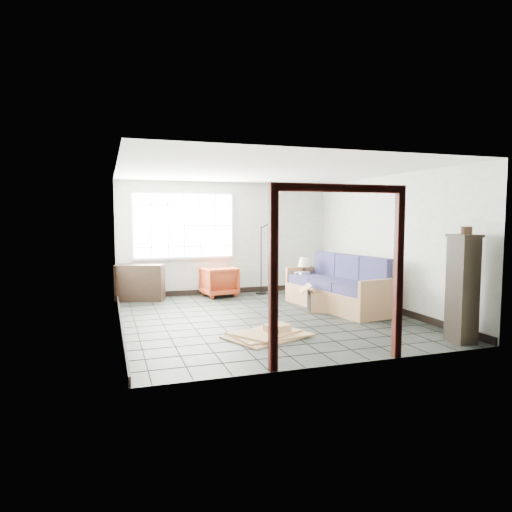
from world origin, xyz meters
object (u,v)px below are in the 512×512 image
object	(u,v)px
futon_sofa	(340,289)
side_table	(302,280)
armchair	(219,280)
tall_shelf	(462,288)

from	to	relation	value
futon_sofa	side_table	bearing A→B (deg)	100.49
armchair	tall_shelf	size ratio (longest dim) A/B	0.48
futon_sofa	tall_shelf	distance (m)	2.80
futon_sofa	armchair	xyz separation A→B (m)	(-1.95, 2.08, -0.01)
armchair	side_table	xyz separation A→B (m)	(1.57, -1.07, 0.07)
futon_sofa	armchair	world-z (taller)	futon_sofa
armchair	side_table	bearing A→B (deg)	137.99
tall_shelf	armchair	bearing A→B (deg)	121.95
side_table	futon_sofa	bearing A→B (deg)	-69.36
side_table	tall_shelf	world-z (taller)	tall_shelf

